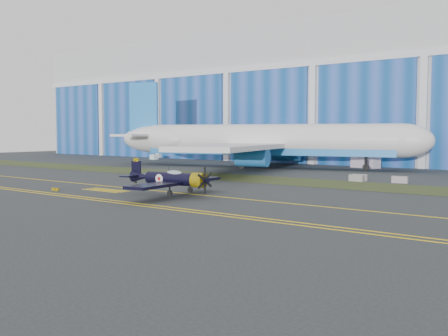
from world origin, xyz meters
The scene contains 14 objects.
ground centered at (0.00, 0.00, 0.00)m, with size 260.00×260.00×0.00m, color #313738.
grass_median centered at (0.00, 14.00, 0.02)m, with size 260.00×10.00×0.02m, color #475128.
taxiway_centreline centered at (0.00, -5.00, 0.01)m, with size 200.00×0.20×0.02m, color yellow.
edge_line_near centered at (0.00, -14.50, 0.01)m, with size 80.00×0.20×0.02m, color yellow.
edge_line_far centered at (0.00, -13.50, 0.01)m, with size 80.00×0.20×0.02m, color yellow.
hold_short_ladder centered at (-18.00, -8.10, 0.01)m, with size 6.00×2.40×0.02m, color yellow, non-canonical shape.
guard_board_left centered at (-22.00, -12.00, 0.17)m, with size 1.20×0.15×0.35m, color yellow.
warbird centered at (-8.35, -7.58, 1.82)m, with size 12.37×14.40×3.95m.
jetliner centered at (-24.00, 34.73, 11.43)m, with size 77.03×69.78×22.85m.
shipping_container centered at (-8.99, 45.28, 1.15)m, with size 5.33×2.13×2.31m, color silver.
cart centered at (-60.84, 42.49, 0.61)m, with size 2.02×1.21×1.21m, color white.
barrier_a centered at (0.40, 20.36, 0.45)m, with size 2.00×0.60×0.90m, color gray.
barrier_b centered at (0.46, 19.06, 0.45)m, with size 2.00×0.60×0.90m, color gray.
barrier_c centered at (5.82, 20.38, 0.45)m, with size 2.00×0.60×0.90m, color #9A9192.
Camera 1 is at (28.61, -47.03, 6.65)m, focal length 42.00 mm.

